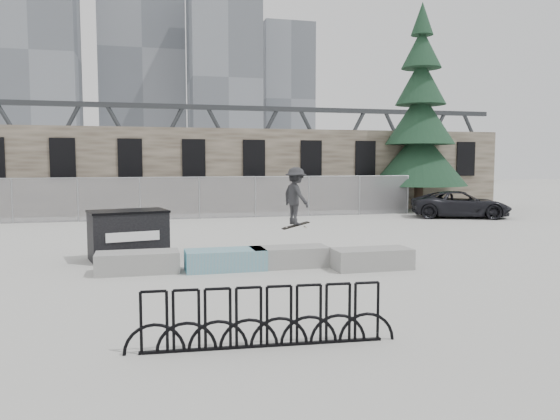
# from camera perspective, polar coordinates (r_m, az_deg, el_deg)

# --- Properties ---
(ground) EXTENTS (120.00, 120.00, 0.00)m
(ground) POSITION_cam_1_polar(r_m,az_deg,el_deg) (14.27, -3.22, -5.95)
(ground) COLOR #B4B4AF
(ground) RESTS_ON ground
(stone_wall) EXTENTS (36.00, 2.58, 4.50)m
(stone_wall) POSITION_cam_1_polar(r_m,az_deg,el_deg) (30.11, -9.21, 4.09)
(stone_wall) COLOR brown
(stone_wall) RESTS_ON ground
(chainlink_fence) EXTENTS (22.06, 0.06, 2.02)m
(chainlink_fence) POSITION_cam_1_polar(r_m,az_deg,el_deg) (26.44, -8.45, 1.34)
(chainlink_fence) COLOR gray
(chainlink_fence) RESTS_ON ground
(planter_far_left) EXTENTS (2.00, 0.90, 0.52)m
(planter_far_left) POSITION_cam_1_polar(r_m,az_deg,el_deg) (13.91, -14.66, -5.22)
(planter_far_left) COLOR gray
(planter_far_left) RESTS_ON ground
(planter_center_left) EXTENTS (2.00, 0.90, 0.52)m
(planter_center_left) POSITION_cam_1_polar(r_m,az_deg,el_deg) (13.87, -5.73, -5.11)
(planter_center_left) COLOR teal
(planter_center_left) RESTS_ON ground
(planter_center_right) EXTENTS (2.00, 0.90, 0.52)m
(planter_center_right) POSITION_cam_1_polar(r_m,az_deg,el_deg) (14.24, 0.98, -4.81)
(planter_center_right) COLOR gray
(planter_center_right) RESTS_ON ground
(planter_offset) EXTENTS (2.00, 0.90, 0.52)m
(planter_offset) POSITION_cam_1_polar(r_m,az_deg,el_deg) (14.15, 9.54, -4.95)
(planter_offset) COLOR gray
(planter_offset) RESTS_ON ground
(dumpster) EXTENTS (2.32, 1.70, 1.38)m
(dumpster) POSITION_cam_1_polar(r_m,az_deg,el_deg) (15.84, -15.57, -2.48)
(dumpster) COLOR black
(dumpster) RESTS_ON ground
(bike_rack) EXTENTS (4.03, 0.34, 0.90)m
(bike_rack) POSITION_cam_1_polar(r_m,az_deg,el_deg) (8.15, -1.68, -11.20)
(bike_rack) COLOR black
(bike_rack) RESTS_ON ground
(spruce_tree) EXTENTS (5.33, 5.33, 11.50)m
(spruce_tree) POSITION_cam_1_polar(r_m,az_deg,el_deg) (31.85, 14.41, 8.22)
(spruce_tree) COLOR #38281E
(spruce_tree) RESTS_ON ground
(skyline_towers) EXTENTS (58.00, 28.00, 48.00)m
(skyline_towers) POSITION_cam_1_polar(r_m,az_deg,el_deg) (109.09, -13.65, 14.44)
(skyline_towers) COLOR slate
(skyline_towers) RESTS_ON ground
(truss_bridge) EXTENTS (70.00, 3.00, 9.80)m
(truss_bridge) POSITION_cam_1_polar(r_m,az_deg,el_deg) (69.92, -3.86, 6.19)
(truss_bridge) COLOR #2D3033
(truss_bridge) RESTS_ON ground
(suv) EXTENTS (5.14, 3.72, 1.30)m
(suv) POSITION_cam_1_polar(r_m,az_deg,el_deg) (28.11, 18.35, 0.56)
(suv) COLOR black
(suv) RESTS_ON ground
(skateboarder) EXTENTS (0.88, 1.17, 1.72)m
(skateboarder) POSITION_cam_1_polar(r_m,az_deg,el_deg) (15.20, 1.66, 1.47)
(skateboarder) COLOR #28282A
(skateboarder) RESTS_ON ground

